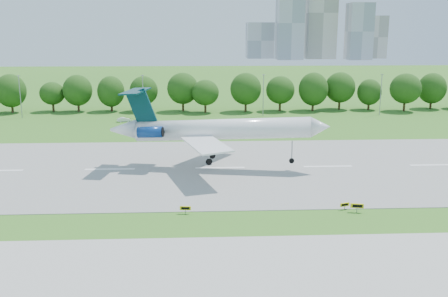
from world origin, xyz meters
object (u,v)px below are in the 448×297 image
taxi_sign_left (185,208)px  service_vehicle_a (124,120)px  service_vehicle_b (145,119)px  airliner (211,129)px

taxi_sign_left → service_vehicle_a: (-19.01, 72.37, -0.19)m
service_vehicle_a → service_vehicle_b: bearing=-109.6°
taxi_sign_left → airliner: bearing=86.1°
airliner → service_vehicle_b: bearing=118.4°
service_vehicle_a → airliner: bearing=-178.0°
airliner → service_vehicle_a: 54.55m
airliner → taxi_sign_left: 24.68m
service_vehicle_a → service_vehicle_b: size_ratio=0.95×
service_vehicle_b → airliner: bearing=-142.4°
airliner → service_vehicle_b: (-17.41, 49.32, -6.68)m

